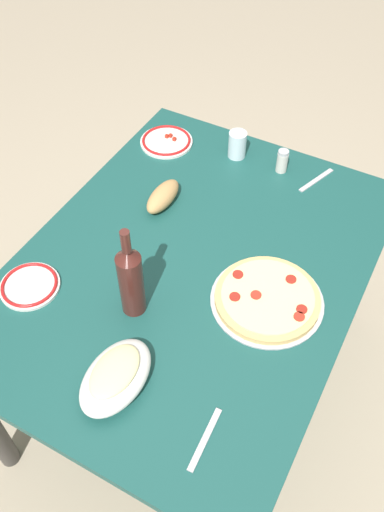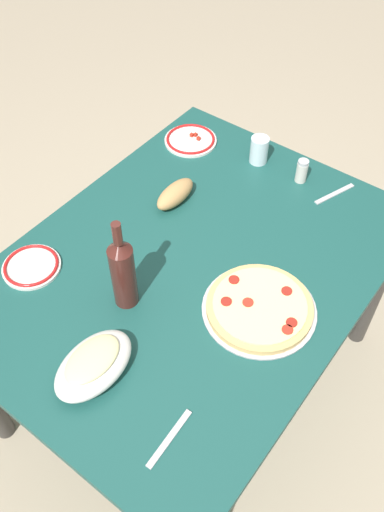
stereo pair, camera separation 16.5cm
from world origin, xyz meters
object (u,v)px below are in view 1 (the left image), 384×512
at_px(dining_table, 192,285).
at_px(wine_bottle, 131,279).
at_px(pepperoni_pizza, 267,298).
at_px(bread_loaf, 163,196).
at_px(side_plate_far, 30,285).
at_px(side_plate_near, 166,141).
at_px(baked_pasta_dish, 116,376).
at_px(water_glass, 237,145).
at_px(spice_shaker, 282,161).

distance_m(dining_table, wine_bottle, 0.34).
height_order(dining_table, pepperoni_pizza, pepperoni_pizza).
bearing_deg(bread_loaf, dining_table, -131.06).
bearing_deg(side_plate_far, side_plate_near, -0.53).
bearing_deg(baked_pasta_dish, side_plate_near, 23.01).
bearing_deg(side_plate_far, baked_pasta_dish, -109.13).
relative_size(pepperoni_pizza, wine_bottle, 1.05).
bearing_deg(wine_bottle, water_glass, 2.83).
xyz_separation_m(dining_table, side_plate_near, (0.48, 0.37, 0.12)).
height_order(dining_table, spice_shaker, spice_shaker).
xyz_separation_m(pepperoni_pizza, side_plate_far, (-0.29, 0.64, -0.01)).
distance_m(wine_bottle, bread_loaf, 0.45).
height_order(bread_loaf, spice_shaker, spice_shaker).
xyz_separation_m(water_glass, bread_loaf, (-0.35, 0.11, -0.02)).
bearing_deg(dining_table, wine_bottle, 164.03).
xyz_separation_m(pepperoni_pizza, bread_loaf, (0.21, 0.47, 0.02)).
distance_m(side_plate_near, spice_shaker, 0.45).
bearing_deg(side_plate_far, dining_table, -50.11).
relative_size(pepperoni_pizza, baked_pasta_dish, 1.37).
bearing_deg(spice_shaker, side_plate_near, 97.60).
relative_size(baked_pasta_dish, side_plate_far, 1.35).
distance_m(dining_table, water_glass, 0.57).
xyz_separation_m(wine_bottle, spice_shaker, (0.76, -0.14, -0.09)).
bearing_deg(wine_bottle, bread_loaf, 19.55).
distance_m(wine_bottle, side_plate_far, 0.34).
relative_size(side_plate_far, spice_shaker, 2.05).
relative_size(wine_bottle, water_glass, 3.13).
bearing_deg(baked_pasta_dish, water_glass, 7.42).
distance_m(water_glass, spice_shaker, 0.18).
distance_m(dining_table, side_plate_near, 0.61).
relative_size(water_glass, bread_loaf, 0.58).
distance_m(bread_loaf, spice_shaker, 0.45).
xyz_separation_m(pepperoni_pizza, spice_shaker, (0.56, 0.19, 0.03)).
bearing_deg(pepperoni_pizza, wine_bottle, 121.57).
bearing_deg(side_plate_near, baked_pasta_dish, -156.99).
bearing_deg(wine_bottle, side_plate_near, 23.35).
bearing_deg(side_plate_near, side_plate_far, 179.47).
distance_m(pepperoni_pizza, water_glass, 0.67).
relative_size(dining_table, wine_bottle, 4.23).
distance_m(side_plate_near, side_plate_far, 0.79).
bearing_deg(baked_pasta_dish, wine_bottle, 21.92).
bearing_deg(dining_table, spice_shaker, -7.88).
bearing_deg(water_glass, bread_loaf, 162.84).
bearing_deg(water_glass, spice_shaker, -89.85).
bearing_deg(water_glass, wine_bottle, -177.17).
xyz_separation_m(bread_loaf, spice_shaker, (0.35, -0.28, 0.01)).
height_order(pepperoni_pizza, bread_loaf, bread_loaf).
bearing_deg(dining_table, side_plate_far, 129.89).
bearing_deg(side_plate_near, wine_bottle, -156.65).
bearing_deg(spice_shaker, water_glass, 90.15).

